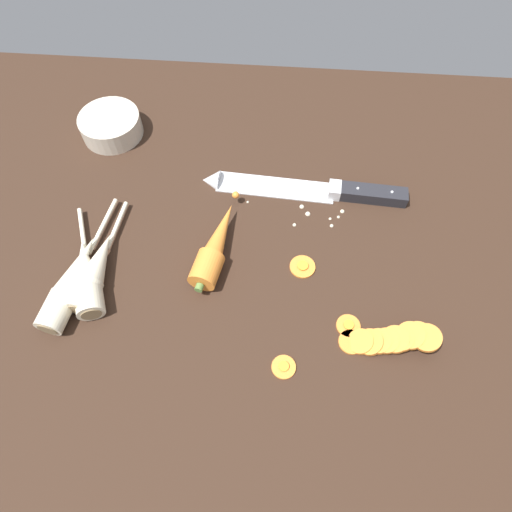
# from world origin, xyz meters

# --- Properties ---
(ground_plane) EXTENTS (1.20, 0.90, 0.04)m
(ground_plane) POSITION_xyz_m (0.00, 0.00, -0.02)
(ground_plane) COLOR #332116
(chefs_knife) EXTENTS (0.35, 0.06, 0.04)m
(chefs_knife) POSITION_xyz_m (0.06, 0.12, 0.01)
(chefs_knife) COLOR silver
(chefs_knife) RESTS_ON ground_plane
(whole_carrot) EXTENTS (0.07, 0.18, 0.04)m
(whole_carrot) POSITION_xyz_m (-0.06, -0.01, 0.02)
(whole_carrot) COLOR orange
(whole_carrot) RESTS_ON ground_plane
(parsnip_front) EXTENTS (0.06, 0.24, 0.04)m
(parsnip_front) POSITION_xyz_m (-0.27, -0.09, 0.02)
(parsnip_front) COLOR beige
(parsnip_front) RESTS_ON ground_plane
(parsnip_mid_left) EXTENTS (0.05, 0.20, 0.04)m
(parsnip_mid_left) POSITION_xyz_m (-0.24, -0.07, 0.02)
(parsnip_mid_left) COLOR beige
(parsnip_mid_left) RESTS_ON ground_plane
(parsnip_mid_right) EXTENTS (0.09, 0.19, 0.04)m
(parsnip_mid_right) POSITION_xyz_m (-0.25, -0.08, 0.02)
(parsnip_mid_right) COLOR beige
(parsnip_mid_right) RESTS_ON ground_plane
(carrot_slice_stack) EXTENTS (0.14, 0.05, 0.04)m
(carrot_slice_stack) POSITION_xyz_m (0.20, -0.14, 0.01)
(carrot_slice_stack) COLOR orange
(carrot_slice_stack) RESTS_ON ground_plane
(carrot_slice_stray_near) EXTENTS (0.03, 0.03, 0.01)m
(carrot_slice_stray_near) POSITION_xyz_m (0.05, -0.18, 0.00)
(carrot_slice_stray_near) COLOR orange
(carrot_slice_stray_near) RESTS_ON ground_plane
(carrot_slice_stray_mid) EXTENTS (0.03, 0.03, 0.01)m
(carrot_slice_stray_mid) POSITION_xyz_m (0.14, -0.12, 0.00)
(carrot_slice_stray_mid) COLOR orange
(carrot_slice_stray_mid) RESTS_ON ground_plane
(carrot_slice_stray_far) EXTENTS (0.04, 0.04, 0.01)m
(carrot_slice_stray_far) POSITION_xyz_m (0.07, -0.03, 0.00)
(carrot_slice_stray_far) COLOR orange
(carrot_slice_stray_far) RESTS_ON ground_plane
(prep_bowl) EXTENTS (0.11, 0.11, 0.04)m
(prep_bowl) POSITION_xyz_m (-0.29, 0.23, 0.02)
(prep_bowl) COLOR beige
(prep_bowl) RESTS_ON ground_plane
(mince_crumbs) EXTENTS (0.18, 0.09, 0.01)m
(mince_crumbs) POSITION_xyz_m (0.08, 0.09, 0.00)
(mince_crumbs) COLOR beige
(mince_crumbs) RESTS_ON ground_plane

